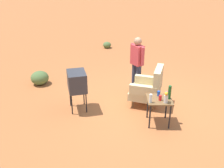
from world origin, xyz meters
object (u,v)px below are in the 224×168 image
(side_table, at_px, (159,103))
(bottle_wine_green, at_px, (170,92))
(soda_can_red, at_px, (160,98))
(bottle_short_clear, at_px, (151,98))
(tv_on_stand, at_px, (77,81))
(person_standing, at_px, (137,62))
(flower_vase, at_px, (166,97))
(armchair, at_px, (149,88))
(soda_can_blue, at_px, (159,93))

(side_table, height_order, bottle_wine_green, bottle_wine_green)
(side_table, distance_m, soda_can_red, 0.17)
(bottle_short_clear, distance_m, bottle_wine_green, 0.48)
(side_table, xyz_separation_m, tv_on_stand, (-0.60, -1.96, 0.24))
(side_table, xyz_separation_m, bottle_short_clear, (0.17, -0.23, 0.19))
(person_standing, bearing_deg, soda_can_red, 13.47)
(flower_vase, bearing_deg, side_table, -147.20)
(armchair, bearing_deg, soda_can_blue, 9.75)
(armchair, bearing_deg, flower_vase, 12.58)
(soda_can_red, bearing_deg, bottle_wine_green, 110.78)
(armchair, distance_m, bottle_wine_green, 0.98)
(side_table, distance_m, soda_can_blue, 0.22)
(side_table, relative_size, soda_can_blue, 5.21)
(armchair, bearing_deg, bottle_short_clear, -5.43)
(side_table, bearing_deg, soda_can_red, 1.59)
(bottle_short_clear, relative_size, flower_vase, 0.75)
(tv_on_stand, distance_m, bottle_short_clear, 1.90)
(tv_on_stand, relative_size, bottle_wine_green, 3.22)
(side_table, relative_size, flower_vase, 2.40)
(soda_can_blue, bearing_deg, armchair, -170.25)
(armchair, xyz_separation_m, soda_can_red, (0.95, 0.13, 0.20))
(side_table, xyz_separation_m, flower_vase, (0.17, 0.11, 0.24))
(bottle_short_clear, bearing_deg, soda_can_red, 114.45)
(armchair, xyz_separation_m, side_table, (0.89, 0.13, 0.04))
(person_standing, bearing_deg, flower_vase, 15.85)
(side_table, height_order, soda_can_red, soda_can_red)
(person_standing, relative_size, bottle_wine_green, 5.12)
(soda_can_red, bearing_deg, armchair, -172.23)
(tv_on_stand, relative_size, person_standing, 0.63)
(side_table, relative_size, person_standing, 0.39)
(armchair, height_order, soda_can_blue, armchair)
(bottle_short_clear, bearing_deg, bottle_wine_green, 112.70)
(person_standing, height_order, bottle_short_clear, person_standing)
(flower_vase, bearing_deg, bottle_wine_green, 149.73)
(flower_vase, bearing_deg, soda_can_blue, -161.26)
(armchair, relative_size, flower_vase, 4.00)
(side_table, bearing_deg, soda_can_blue, -179.20)
(soda_can_red, bearing_deg, side_table, -178.41)
(bottle_wine_green, relative_size, flower_vase, 1.21)
(soda_can_red, bearing_deg, bottle_short_clear, -65.55)
(bottle_wine_green, bearing_deg, person_standing, -159.05)
(soda_can_blue, bearing_deg, bottle_wine_green, 57.87)
(person_standing, distance_m, flower_vase, 1.89)
(soda_can_blue, bearing_deg, tv_on_stand, -102.84)
(armchair, xyz_separation_m, person_standing, (-0.76, -0.28, 0.44))
(bottle_short_clear, distance_m, flower_vase, 0.34)
(armchair, distance_m, side_table, 0.90)
(tv_on_stand, xyz_separation_m, soda_can_blue, (0.45, 1.96, -0.09))
(tv_on_stand, height_order, flower_vase, tv_on_stand)
(person_standing, distance_m, soda_can_blue, 1.56)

